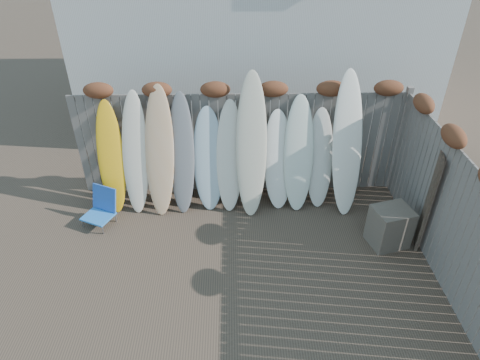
{
  "coord_description": "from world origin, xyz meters",
  "views": [
    {
      "loc": [
        -0.13,
        -4.59,
        4.92
      ],
      "look_at": [
        0.0,
        1.2,
        1.0
      ],
      "focal_mm": 32.0,
      "sensor_mm": 36.0,
      "label": 1
    }
  ],
  "objects_px": {
    "lattice_panel": "(428,190)",
    "surfboard_0": "(111,158)",
    "beach_chair": "(101,207)",
    "wooden_crate": "(390,227)"
  },
  "relations": [
    {
      "from": "beach_chair",
      "to": "lattice_panel",
      "type": "xyz_separation_m",
      "value": [
        5.52,
        -0.38,
        0.57
      ]
    },
    {
      "from": "beach_chair",
      "to": "surfboard_0",
      "type": "height_order",
      "value": "surfboard_0"
    },
    {
      "from": "wooden_crate",
      "to": "lattice_panel",
      "type": "bearing_deg",
      "value": 26.15
    },
    {
      "from": "lattice_panel",
      "to": "surfboard_0",
      "type": "xyz_separation_m",
      "value": [
        -5.36,
        0.91,
        0.12
      ]
    },
    {
      "from": "beach_chair",
      "to": "lattice_panel",
      "type": "height_order",
      "value": "lattice_panel"
    },
    {
      "from": "beach_chair",
      "to": "surfboard_0",
      "type": "bearing_deg",
      "value": 72.6
    },
    {
      "from": "lattice_panel",
      "to": "surfboard_0",
      "type": "height_order",
      "value": "surfboard_0"
    },
    {
      "from": "beach_chair",
      "to": "lattice_panel",
      "type": "bearing_deg",
      "value": -3.96
    },
    {
      "from": "wooden_crate",
      "to": "surfboard_0",
      "type": "height_order",
      "value": "surfboard_0"
    },
    {
      "from": "wooden_crate",
      "to": "lattice_panel",
      "type": "height_order",
      "value": "lattice_panel"
    }
  ]
}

